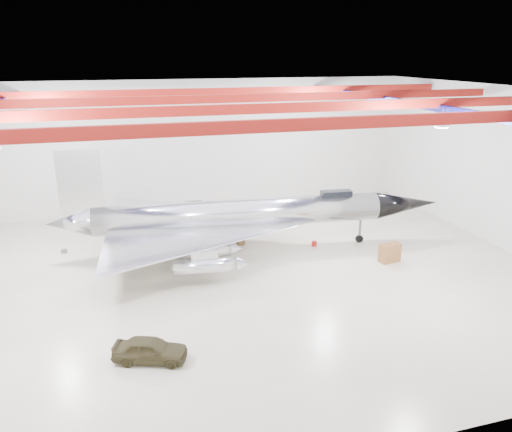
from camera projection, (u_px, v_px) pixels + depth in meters
name	position (u px, v px, depth m)	size (l,w,h in m)	color
floor	(220.00, 278.00, 30.26)	(40.00, 40.00, 0.00)	#C3B69B
wall_back	(181.00, 146.00, 42.22)	(40.00, 40.00, 0.00)	silver
wall_right	(506.00, 169.00, 33.91)	(30.00, 30.00, 0.00)	silver
ceiling	(216.00, 92.00, 26.84)	(40.00, 40.00, 0.00)	#0A0F38
ceiling_structure	(216.00, 105.00, 27.05)	(39.50, 29.50, 1.08)	maroon
jet_aircraft	(240.00, 217.00, 33.78)	(27.05, 16.92, 7.38)	silver
jeep	(150.00, 350.00, 22.01)	(1.32, 3.28, 1.12)	#38321C
desk	(390.00, 253.00, 32.51)	(1.36, 0.68, 1.25)	brown
crate_ply	(114.00, 252.00, 33.72)	(0.59, 0.47, 0.41)	olive
toolbox_red	(176.00, 235.00, 37.02)	(0.52, 0.41, 0.36)	#A51910
engine_drum	(197.00, 250.00, 33.93)	(0.51, 0.51, 0.46)	#59595B
parts_bin	(241.00, 242.00, 35.59)	(0.52, 0.42, 0.36)	olive
crate_small	(64.00, 251.00, 34.12)	(0.36, 0.28, 0.25)	#59595B
tool_chest	(314.00, 244.00, 35.32)	(0.38, 0.38, 0.34)	#A51910
oil_barrel	(163.00, 245.00, 35.03)	(0.58, 0.46, 0.41)	olive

